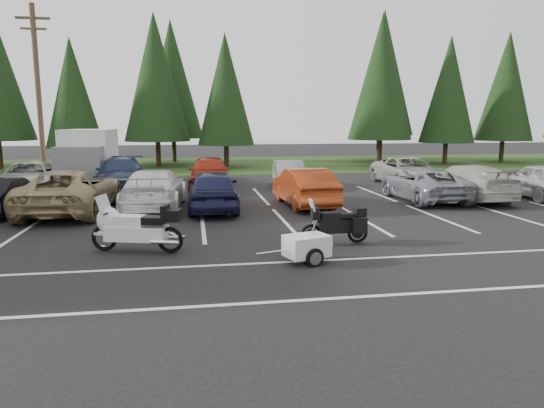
{
  "coord_description": "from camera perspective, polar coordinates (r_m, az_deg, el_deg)",
  "views": [
    {
      "loc": [
        -2.46,
        -14.35,
        3.25
      ],
      "look_at": [
        -0.2,
        -0.5,
        0.9
      ],
      "focal_mm": 32.0,
      "sensor_mm": 36.0,
      "label": 1
    }
  ],
  "objects": [
    {
      "name": "car_near_4",
      "position": [
        18.25,
        -6.96,
        1.67
      ],
      "size": [
        1.92,
        4.6,
        1.56
      ],
      "primitive_type": "imported",
      "rotation": [
        0.0,
        0.0,
        3.12
      ],
      "color": "#171A3A",
      "rests_on": "ground"
    },
    {
      "name": "car_near_2",
      "position": [
        19.11,
        -22.5,
        1.44
      ],
      "size": [
        2.97,
        5.91,
        1.6
      ],
      "primitive_type": "imported",
      "rotation": [
        0.0,
        0.0,
        3.09
      ],
      "color": "#9A8559",
      "rests_on": "ground"
    },
    {
      "name": "conifer_back_b",
      "position": [
        42.02,
        -11.71,
        14.15
      ],
      "size": [
        4.97,
        4.97,
        11.58
      ],
      "color": "#332316",
      "rests_on": "ground"
    },
    {
      "name": "conifer_back_c",
      "position": [
        44.52,
        12.9,
        14.77
      ],
      "size": [
        5.5,
        5.5,
        12.81
      ],
      "color": "#332316",
      "rests_on": "ground"
    },
    {
      "name": "car_far_3",
      "position": [
        24.7,
        2.05,
        3.52
      ],
      "size": [
        1.69,
        4.15,
        1.34
      ],
      "primitive_type": "imported",
      "rotation": [
        0.0,
        0.0,
        -0.07
      ],
      "color": "gray",
      "rests_on": "ground"
    },
    {
      "name": "car_near_1",
      "position": [
        19.93,
        -28.95,
        0.89
      ],
      "size": [
        1.59,
        4.12,
        1.34
      ],
      "primitive_type": "imported",
      "rotation": [
        0.0,
        0.0,
        3.1
      ],
      "color": "black",
      "rests_on": "ground"
    },
    {
      "name": "conifer_3",
      "position": [
        36.7,
        -22.43,
        11.98
      ],
      "size": [
        3.87,
        3.87,
        9.02
      ],
      "color": "#332316",
      "rests_on": "ground"
    },
    {
      "name": "conifer_8",
      "position": [
        44.96,
        25.87,
        12.33
      ],
      "size": [
        4.53,
        4.53,
        10.56
      ],
      "color": "#332316",
      "rests_on": "ground"
    },
    {
      "name": "grass_strip",
      "position": [
        38.56,
        -5.61,
        4.66
      ],
      "size": [
        80.0,
        16.0,
        0.01
      ],
      "primitive_type": "cube",
      "color": "#183210",
      "rests_on": "ground"
    },
    {
      "name": "cargo_trailer",
      "position": [
        11.45,
        4.09,
        -5.26
      ],
      "size": [
        1.62,
        1.2,
        0.67
      ],
      "primitive_type": null,
      "rotation": [
        0.0,
        0.0,
        0.3
      ],
      "color": "silver",
      "rests_on": "ground"
    },
    {
      "name": "conifer_5",
      "position": [
        36.11,
        -5.5,
        13.27
      ],
      "size": [
        4.14,
        4.14,
        9.63
      ],
      "color": "#332316",
      "rests_on": "ground"
    },
    {
      "name": "touring_motorcycle",
      "position": [
        12.71,
        -15.69,
        -2.24
      ],
      "size": [
        2.79,
        1.52,
        1.48
      ],
      "primitive_type": null,
      "rotation": [
        0.0,
        0.0,
        -0.28
      ],
      "color": "silver",
      "rests_on": "ground"
    },
    {
      "name": "car_far_4",
      "position": [
        26.65,
        15.64,
        3.75
      ],
      "size": [
        2.43,
        5.27,
        1.46
      ],
      "primitive_type": "imported",
      "rotation": [
        0.0,
        0.0,
        0.0
      ],
      "color": "#ADA69E",
      "rests_on": "ground"
    },
    {
      "name": "car_near_3",
      "position": [
        18.99,
        -13.66,
        1.72
      ],
      "size": [
        2.44,
        5.35,
        1.52
      ],
      "primitive_type": "imported",
      "rotation": [
        0.0,
        0.0,
        3.08
      ],
      "color": "white",
      "rests_on": "ground"
    },
    {
      "name": "car_near_7",
      "position": [
        22.3,
        21.83,
        2.42
      ],
      "size": [
        2.34,
        5.29,
        1.51
      ],
      "primitive_type": "imported",
      "rotation": [
        0.0,
        0.0,
        3.19
      ],
      "color": "#AEACA0",
      "rests_on": "ground"
    },
    {
      "name": "utility_pole",
      "position": [
        27.44,
        -25.78,
        11.63
      ],
      "size": [
        1.6,
        0.26,
        9.0
      ],
      "color": "#473321",
      "rests_on": "ground"
    },
    {
      "name": "conifer_4",
      "position": [
        37.48,
        -13.56,
        14.3
      ],
      "size": [
        4.8,
        4.8,
        11.17
      ],
      "color": "#332316",
      "rests_on": "ground"
    },
    {
      "name": "car_far_0",
      "position": [
        25.34,
        -26.65,
        2.8
      ],
      "size": [
        2.9,
        5.45,
        1.46
      ],
      "primitive_type": "imported",
      "rotation": [
        0.0,
        0.0,
        0.09
      ],
      "color": "silver",
      "rests_on": "ground"
    },
    {
      "name": "car_far_1",
      "position": [
        25.06,
        -17.38,
        3.41
      ],
      "size": [
        2.36,
        5.39,
        1.54
      ],
      "primitive_type": "imported",
      "rotation": [
        0.0,
        0.0,
        0.04
      ],
      "color": "#1D2849",
      "rests_on": "ground"
    },
    {
      "name": "adventure_motorcycle",
      "position": [
        13.17,
        7.4,
        -2.01
      ],
      "size": [
        2.1,
        0.77,
        1.27
      ],
      "primitive_type": null,
      "rotation": [
        0.0,
        0.0,
        0.02
      ],
      "color": "black",
      "rests_on": "ground"
    },
    {
      "name": "conifer_6",
      "position": [
        39.36,
        12.72,
        14.35
      ],
      "size": [
        4.93,
        4.93,
        11.48
      ],
      "color": "#332316",
      "rests_on": "ground"
    },
    {
      "name": "car_near_6",
      "position": [
        21.46,
        17.41,
        2.22
      ],
      "size": [
        2.28,
        4.93,
        1.37
      ],
      "primitive_type": "imported",
      "rotation": [
        0.0,
        0.0,
        3.14
      ],
      "color": "gray",
      "rests_on": "ground"
    },
    {
      "name": "car_near_8",
      "position": [
        24.03,
        29.07,
        2.41
      ],
      "size": [
        2.26,
        4.69,
        1.54
      ],
      "primitive_type": "imported",
      "rotation": [
        0.0,
        0.0,
        3.04
      ],
      "color": "#B8B8BD",
      "rests_on": "ground"
    },
    {
      "name": "stall_markings",
      "position": [
        16.85,
        -0.71,
        -1.59
      ],
      "size": [
        32.0,
        16.0,
        0.01
      ],
      "primitive_type": "cube",
      "color": "silver",
      "rests_on": "ground"
    },
    {
      "name": "lake_water",
      "position": [
        69.72,
        -3.98,
        6.84
      ],
      "size": [
        70.0,
        50.0,
        0.02
      ],
      "primitive_type": "cube",
      "color": "slate",
      "rests_on": "ground"
    },
    {
      "name": "ground",
      "position": [
        14.92,
        0.44,
        -3.06
      ],
      "size": [
        120.0,
        120.0,
        0.0
      ],
      "primitive_type": "plane",
      "color": "black",
      "rests_on": "ground"
    },
    {
      "name": "conifer_7",
      "position": [
        41.37,
        20.09,
        12.51
      ],
      "size": [
        4.27,
        4.27,
        9.94
      ],
      "color": "#332316",
      "rests_on": "ground"
    },
    {
      "name": "box_truck",
      "position": [
        27.47,
        -20.98,
        5.14
      ],
      "size": [
        2.4,
        5.6,
        2.9
      ],
      "primitive_type": null,
      "color": "silver",
      "rests_on": "ground"
    },
    {
      "name": "car_far_2",
      "position": [
        24.19,
        -7.35,
        3.69
      ],
      "size": [
        2.22,
        4.94,
        1.65
      ],
      "primitive_type": "imported",
      "rotation": [
        0.0,
        0.0,
        -0.06
      ],
      "color": "maroon",
      "rests_on": "ground"
    },
    {
      "name": "car_near_5",
      "position": [
        19.2,
        3.81,
        2.03
      ],
      "size": [
        1.87,
        4.65,
        1.5
      ],
      "primitive_type": "imported",
      "rotation": [
        0.0,
        0.0,
        3.2
      ],
      "color": "#983313",
      "rests_on": "ground"
    }
  ]
}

